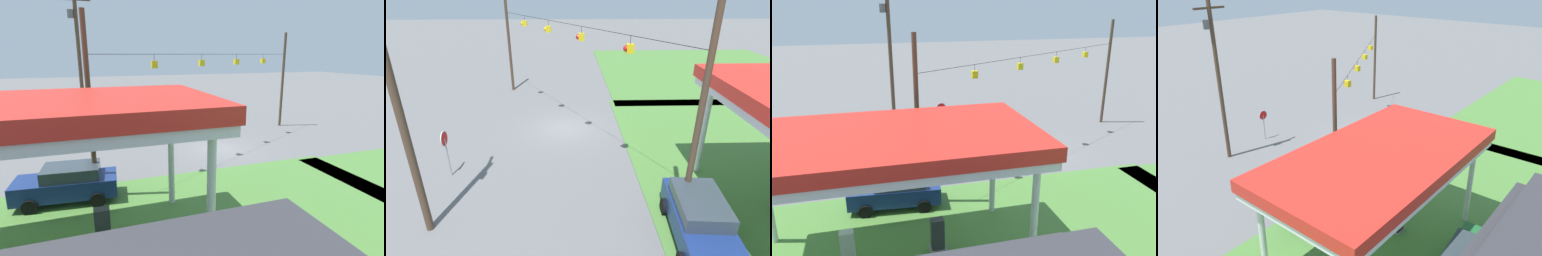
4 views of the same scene
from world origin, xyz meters
The scene contains 6 objects.
ground_plane centered at (0.00, 0.00, 0.00)m, with size 160.00×160.00×0.00m, color slate.
grass_verge_opposite_corner centered at (-16.00, 16.00, 0.02)m, with size 24.00×24.00×0.04m, color #4C7F38.
car_at_pumps_front centered at (10.07, 5.09, 0.92)m, with size 4.76×2.39×1.76m.
stop_sign_roadside centered at (5.50, -5.79, 1.81)m, with size 0.80×0.08×2.50m.
utility_pole_main centered at (9.32, -5.30, 6.40)m, with size 2.20×0.44×11.52m.
signal_span_gantry centered at (0.00, -0.01, 4.80)m, with size 17.86×10.24×8.80m.
Camera 2 is at (18.58, 0.33, 8.71)m, focal length 28.00 mm.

